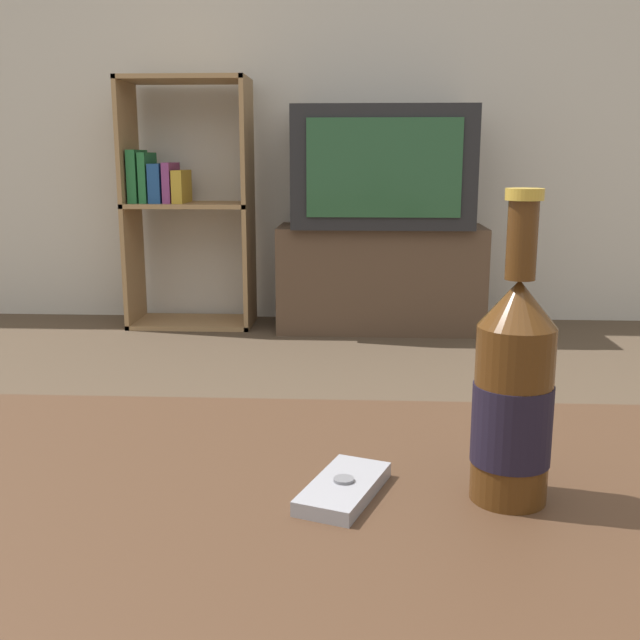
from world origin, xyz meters
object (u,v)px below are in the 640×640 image
object	(u,v)px
tv_stand	(380,278)
beer_bottle	(513,394)
bookshelf	(181,199)
television	(382,167)
cell_phone	(344,488)

from	to	relation	value
tv_stand	beer_bottle	bearing A→B (deg)	-89.15
bookshelf	beer_bottle	distance (m)	2.93
bookshelf	beer_bottle	xyz separation A→B (m)	(0.96, -2.77, -0.02)
television	bookshelf	bearing A→B (deg)	177.11
beer_bottle	television	bearing A→B (deg)	90.85
bookshelf	cell_phone	xyz separation A→B (m)	(0.80, -2.77, -0.11)
bookshelf	cell_phone	size ratio (longest dim) A/B	8.77
bookshelf	cell_phone	distance (m)	2.89
bookshelf	television	bearing A→B (deg)	-2.89
beer_bottle	bookshelf	bearing A→B (deg)	109.01
bookshelf	beer_bottle	size ratio (longest dim) A/B	3.99
television	beer_bottle	size ratio (longest dim) A/B	2.77
bookshelf	beer_bottle	world-z (taller)	bookshelf
tv_stand	bookshelf	size ratio (longest dim) A/B	0.82
tv_stand	television	distance (m)	0.49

